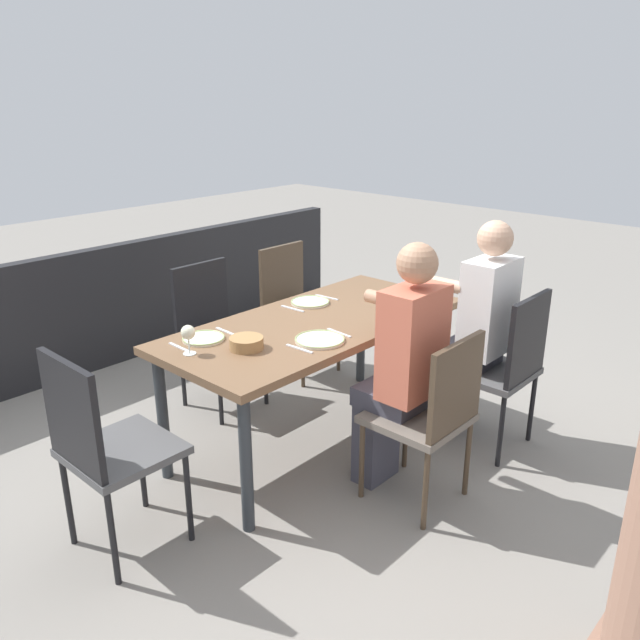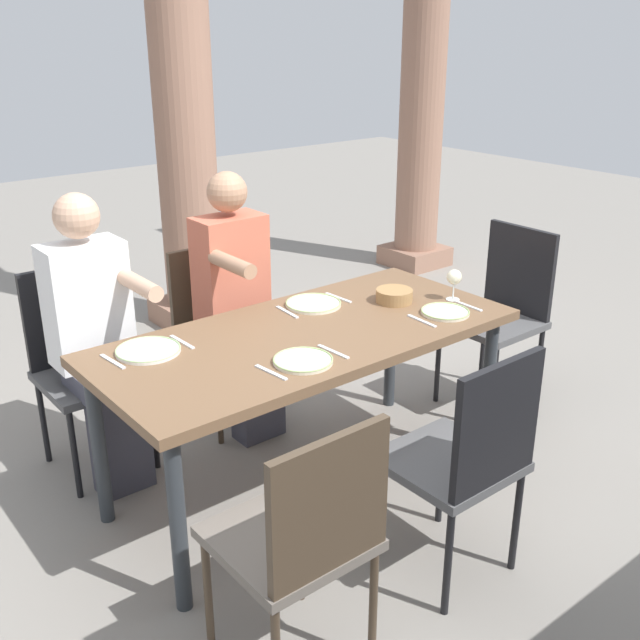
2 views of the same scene
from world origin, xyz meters
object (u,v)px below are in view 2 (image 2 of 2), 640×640
(plate_1, at_px, (303,360))
(chair_west_north, at_px, (83,356))
(chair_west_south, at_px, (304,534))
(chair_mid_south, at_px, (467,454))
(dining_table, at_px, (307,347))
(bread_basket, at_px, (394,296))
(diner_woman_green, at_px, (97,336))
(chair_head_east, at_px, (503,306))
(plate_0, at_px, (148,350))
(chair_mid_north, at_px, (220,323))
(stone_column_far, at_px, (423,87))
(plate_3, at_px, (445,312))
(wine_glass_3, at_px, (454,278))
(plate_2, at_px, (313,303))
(diner_man_white, at_px, (238,299))
(stone_column_centre, at_px, (184,114))

(plate_1, bearing_deg, chair_west_north, 113.25)
(chair_west_south, height_order, chair_mid_south, chair_mid_south)
(dining_table, relative_size, bread_basket, 10.63)
(chair_mid_south, distance_m, diner_woman_green, 1.65)
(dining_table, xyz_separation_m, chair_head_east, (1.33, 0.00, -0.12))
(plate_0, distance_m, plate_1, 0.62)
(dining_table, bearing_deg, chair_mid_south, -84.99)
(chair_west_north, xyz_separation_m, diner_woman_green, (0.00, -0.19, 0.17))
(chair_mid_north, height_order, stone_column_far, stone_column_far)
(plate_1, bearing_deg, chair_mid_north, 75.51)
(chair_west_north, relative_size, chair_mid_south, 1.01)
(plate_1, xyz_separation_m, bread_basket, (0.74, 0.26, 0.02))
(stone_column_far, distance_m, bread_basket, 3.11)
(plate_3, relative_size, wine_glass_3, 1.46)
(chair_mid_south, xyz_separation_m, plate_0, (-0.69, 1.06, 0.23))
(dining_table, height_order, plate_0, plate_0)
(stone_column_far, height_order, plate_3, stone_column_far)
(plate_2, height_order, bread_basket, bread_basket)
(dining_table, height_order, plate_3, plate_3)
(diner_man_white, relative_size, plate_1, 5.68)
(stone_column_far, bearing_deg, chair_mid_north, -155.71)
(chair_west_north, relative_size, diner_woman_green, 0.72)
(stone_column_centre, xyz_separation_m, plate_3, (-0.01, -2.28, -0.66))
(dining_table, relative_size, stone_column_centre, 0.62)
(chair_west_north, xyz_separation_m, stone_column_far, (3.45, 1.22, 0.95))
(stone_column_far, relative_size, plate_0, 11.82)
(chair_head_east, height_order, diner_woman_green, diner_woman_green)
(dining_table, xyz_separation_m, wine_glass_3, (0.77, -0.12, 0.18))
(stone_column_centre, xyz_separation_m, wine_glass_3, (0.15, -2.18, -0.56))
(plate_2, bearing_deg, plate_0, -179.83)
(wine_glass_3, distance_m, bread_basket, 0.29)
(plate_3, bearing_deg, chair_west_north, 140.14)
(chair_mid_north, relative_size, stone_column_centre, 0.31)
(dining_table, bearing_deg, stone_column_far, 36.39)
(plate_0, distance_m, plate_3, 1.30)
(chair_mid_north, xyz_separation_m, wine_glass_3, (0.70, -0.95, 0.35))
(diner_woman_green, relative_size, plate_1, 5.67)
(chair_head_east, relative_size, plate_2, 3.79)
(chair_west_south, bearing_deg, diner_woman_green, 89.89)
(diner_woman_green, relative_size, wine_glass_3, 8.86)
(chair_west_south, relative_size, diner_woman_green, 0.70)
(chair_west_north, bearing_deg, chair_west_south, -90.00)
(chair_mid_south, xyz_separation_m, chair_head_east, (1.26, 0.83, 0.02))
(chair_west_south, distance_m, chair_mid_south, 0.73)
(chair_west_south, distance_m, stone_column_centre, 3.28)
(chair_head_east, bearing_deg, bread_basket, 177.89)
(chair_west_south, bearing_deg, plate_3, 25.50)
(diner_woman_green, distance_m, diner_man_white, 0.73)
(plate_3, bearing_deg, plate_0, 159.80)
(chair_west_north, distance_m, chair_mid_north, 0.73)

